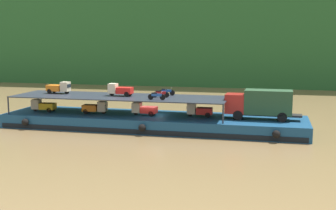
% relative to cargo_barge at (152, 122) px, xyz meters
% --- Properties ---
extents(ground_plane, '(400.00, 400.00, 0.00)m').
position_rel_cargo_barge_xyz_m(ground_plane, '(0.00, 0.02, -0.75)').
color(ground_plane, brown).
extents(cargo_barge, '(33.23, 7.96, 1.50)m').
position_rel_cargo_barge_xyz_m(cargo_barge, '(0.00, 0.00, 0.00)').
color(cargo_barge, navy).
rests_on(cargo_barge, ground).
extents(covered_lorry, '(7.90, 2.44, 3.10)m').
position_rel_cargo_barge_xyz_m(covered_lorry, '(11.63, 0.20, 2.45)').
color(covered_lorry, maroon).
rests_on(covered_lorry, cargo_barge).
extents(cargo_rack, '(24.03, 6.55, 2.00)m').
position_rel_cargo_barge_xyz_m(cargo_rack, '(-3.80, 0.02, 2.69)').
color(cargo_rack, '#232833').
rests_on(cargo_rack, cargo_barge).
extents(mini_truck_lower_stern, '(2.80, 1.30, 1.38)m').
position_rel_cargo_barge_xyz_m(mini_truck_lower_stern, '(-13.02, -0.39, 1.44)').
color(mini_truck_lower_stern, gold).
rests_on(mini_truck_lower_stern, cargo_barge).
extents(mini_truck_lower_aft, '(2.79, 1.29, 1.38)m').
position_rel_cargo_barge_xyz_m(mini_truck_lower_aft, '(-6.56, -0.36, 1.44)').
color(mini_truck_lower_aft, orange).
rests_on(mini_truck_lower_aft, cargo_barge).
extents(mini_truck_lower_mid, '(2.79, 1.28, 1.38)m').
position_rel_cargo_barge_xyz_m(mini_truck_lower_mid, '(-0.87, -0.19, 1.44)').
color(mini_truck_lower_mid, red).
rests_on(mini_truck_lower_mid, cargo_barge).
extents(mini_truck_lower_fore, '(2.79, 1.29, 1.38)m').
position_rel_cargo_barge_xyz_m(mini_truck_lower_fore, '(5.16, 0.42, 1.44)').
color(mini_truck_lower_fore, red).
rests_on(mini_truck_lower_fore, cargo_barge).
extents(mini_truck_upper_stern, '(2.78, 1.26, 1.38)m').
position_rel_cargo_barge_xyz_m(mini_truck_upper_stern, '(-11.57, 0.82, 3.44)').
color(mini_truck_upper_stern, orange).
rests_on(mini_truck_upper_stern, cargo_rack).
extents(mini_truck_upper_mid, '(2.76, 1.23, 1.38)m').
position_rel_cargo_barge_xyz_m(mini_truck_upper_mid, '(-3.82, 0.29, 3.44)').
color(mini_truck_upper_mid, red).
rests_on(mini_truck_upper_mid, cargo_rack).
extents(motorcycle_upper_port, '(1.90, 0.55, 0.87)m').
position_rel_cargo_barge_xyz_m(motorcycle_upper_port, '(1.01, -1.94, 3.18)').
color(motorcycle_upper_port, black).
rests_on(motorcycle_upper_port, cargo_rack).
extents(motorcycle_upper_centre, '(1.90, 0.55, 0.87)m').
position_rel_cargo_barge_xyz_m(motorcycle_upper_centre, '(0.93, 0.02, 3.18)').
color(motorcycle_upper_centre, black).
rests_on(motorcycle_upper_centre, cargo_rack).
extents(motorcycle_upper_stbd, '(1.90, 0.55, 0.87)m').
position_rel_cargo_barge_xyz_m(motorcycle_upper_stbd, '(1.11, 1.99, 3.18)').
color(motorcycle_upper_stbd, black).
rests_on(motorcycle_upper_stbd, cargo_rack).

